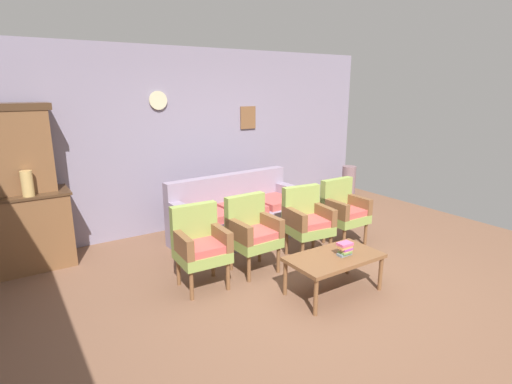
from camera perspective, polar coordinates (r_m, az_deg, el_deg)
ground_plane at (r=4.56m, az=6.92°, el=-13.39°), size 7.68×7.68×0.00m
wall_back_with_decor at (r=6.31m, az=-8.34°, el=7.37°), size 6.40×0.09×2.70m
side_cabinet at (r=5.55m, az=-30.36°, el=-4.92°), size 1.16×0.55×0.93m
cabinet_upper_hutch at (r=5.42m, az=-31.75°, el=5.21°), size 0.99×0.38×1.03m
vase_on_cabinet at (r=5.23m, az=-29.62°, el=1.05°), size 0.13×0.13×0.29m
floral_couch at (r=5.82m, az=-2.39°, el=-3.47°), size 2.04×0.93×0.90m
armchair_near_couch_end at (r=4.43m, az=-7.91°, el=-7.19°), size 0.54×0.51×0.90m
armchair_near_cabinet at (r=4.76m, az=-0.55°, el=-5.45°), size 0.54×0.51×0.90m
armchair_by_doorway at (r=5.20m, az=7.21°, el=-3.80°), size 0.57×0.55×0.90m
armchair_row_middle at (r=5.70m, az=12.26°, el=-2.37°), size 0.52×0.49×0.90m
coffee_table at (r=4.37m, az=11.01°, el=-9.37°), size 1.00×0.56×0.42m
book_stack_on_table at (r=4.36m, az=12.49°, el=-7.81°), size 0.16×0.11×0.14m
floor_vase_by_wall at (r=7.76m, az=12.94°, el=1.00°), size 0.25×0.25×0.71m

